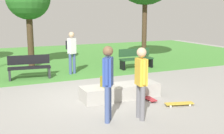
{
  "coord_description": "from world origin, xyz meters",
  "views": [
    {
      "loc": [
        -2.71,
        -7.88,
        2.54
      ],
      "look_at": [
        0.85,
        0.09,
        0.85
      ],
      "focal_mm": 44.98,
      "sensor_mm": 36.0,
      "label": 1
    }
  ],
  "objects": [
    {
      "name": "concrete_ledge",
      "position": [
        0.85,
        -0.53,
        0.21
      ],
      "size": [
        2.4,
        0.76,
        0.42
      ],
      "primitive_type": "cube",
      "color": "#A8A59E",
      "rests_on": "ground_plane"
    },
    {
      "name": "backpack_on_ledge",
      "position": [
        0.36,
        -0.58,
        0.58
      ],
      "size": [
        0.29,
        0.34,
        0.32
      ],
      "primitive_type": "cube",
      "rotation": [
        0.0,
        0.0,
        5.12
      ],
      "color": "olive",
      "rests_on": "concrete_ledge"
    },
    {
      "name": "skater_performing_trick",
      "position": [
        0.56,
        -2.25,
        1.03
      ],
      "size": [
        0.23,
        0.43,
        1.75
      ],
      "color": "slate",
      "rests_on": "ground_plane"
    },
    {
      "name": "pedestrian_with_backpack",
      "position": [
        0.5,
        3.43,
        1.07
      ],
      "size": [
        0.42,
        0.43,
        1.77
      ],
      "color": "#3F5184",
      "rests_on": "ground_plane"
    },
    {
      "name": "skateboard_spare",
      "position": [
        2.04,
        -1.84,
        0.06
      ],
      "size": [
        0.82,
        0.4,
        0.08
      ],
      "color": "gold",
      "rests_on": "ground_plane"
    },
    {
      "name": "skateboard_by_ledge",
      "position": [
        1.53,
        -0.99,
        0.06
      ],
      "size": [
        0.22,
        0.8,
        0.08
      ],
      "color": "#A5262D",
      "rests_on": "ground_plane"
    },
    {
      "name": "skater_watching",
      "position": [
        -0.21,
        -2.07,
        1.07
      ],
      "size": [
        0.35,
        0.38,
        1.8
      ],
      "color": "#3F5184",
      "rests_on": "ground_plane"
    },
    {
      "name": "park_bench_by_oak",
      "position": [
        -1.27,
        3.24,
        0.48
      ],
      "size": [
        1.64,
        0.62,
        0.91
      ],
      "color": "black",
      "rests_on": "ground_plane"
    },
    {
      "name": "grass_lawn",
      "position": [
        0.0,
        8.13,
        0.0
      ],
      "size": [
        26.6,
        11.75,
        0.01
      ],
      "primitive_type": "cube",
      "color": "#478C38",
      "rests_on": "ground_plane"
    },
    {
      "name": "park_bench_far_right",
      "position": [
        3.55,
        3.4,
        0.48
      ],
      "size": [
        1.61,
        0.5,
        0.91
      ],
      "color": "#1E4223",
      "rests_on": "ground_plane"
    },
    {
      "name": "ground_plane",
      "position": [
        0.0,
        0.0,
        0.0
      ],
      "size": [
        28.0,
        28.0,
        0.0
      ],
      "primitive_type": "plane",
      "color": "gray"
    }
  ]
}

